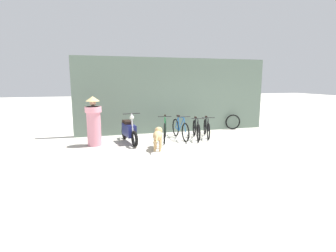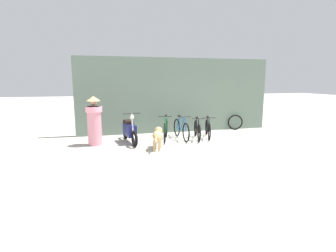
% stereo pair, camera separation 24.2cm
% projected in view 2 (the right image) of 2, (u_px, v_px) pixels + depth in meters
% --- Properties ---
extents(ground_plane, '(60.00, 60.00, 0.00)m').
position_uv_depth(ground_plane, '(208.00, 153.00, 7.71)').
color(ground_plane, '#B7B2A5').
extents(shop_wall_back, '(7.95, 0.20, 2.98)m').
position_uv_depth(shop_wall_back, '(177.00, 96.00, 10.64)').
color(shop_wall_back, slate).
rests_on(shop_wall_back, ground).
extents(bicycle_0, '(0.62, 1.72, 0.91)m').
position_uv_depth(bicycle_0, '(166.00, 130.00, 9.27)').
color(bicycle_0, black).
rests_on(bicycle_0, ground).
extents(bicycle_1, '(0.46, 1.69, 0.87)m').
position_uv_depth(bicycle_1, '(181.00, 129.00, 9.47)').
color(bicycle_1, black).
rests_on(bicycle_1, ground).
extents(bicycle_2, '(0.52, 1.57, 0.80)m').
position_uv_depth(bicycle_2, '(197.00, 130.00, 9.53)').
color(bicycle_2, black).
rests_on(bicycle_2, ground).
extents(bicycle_3, '(0.58, 1.53, 0.79)m').
position_uv_depth(bicycle_3, '(208.00, 129.00, 9.77)').
color(bicycle_3, black).
rests_on(bicycle_3, ground).
extents(motorcycle, '(0.58, 1.80, 1.06)m').
position_uv_depth(motorcycle, '(130.00, 131.00, 8.89)').
color(motorcycle, black).
rests_on(motorcycle, ground).
extents(stray_dog, '(0.50, 1.03, 0.65)m').
position_uv_depth(stray_dog, '(158.00, 135.00, 8.04)').
color(stray_dog, tan).
rests_on(stray_dog, ground).
extents(person_in_robes, '(0.65, 0.65, 1.60)m').
position_uv_depth(person_in_robes, '(94.00, 120.00, 8.50)').
color(person_in_robes, pink).
rests_on(person_in_robes, ground).
extents(spare_tire_left, '(0.65, 0.18, 0.65)m').
position_uv_depth(spare_tire_left, '(235.00, 122.00, 11.23)').
color(spare_tire_left, black).
rests_on(spare_tire_left, ground).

